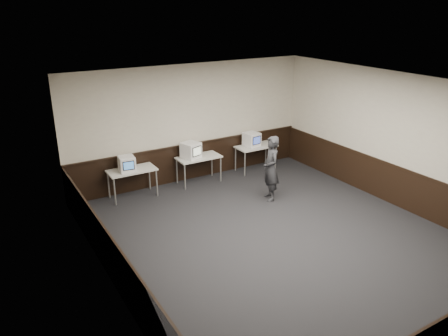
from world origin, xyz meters
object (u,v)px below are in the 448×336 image
object	(u,v)px
emac_right	(252,139)
desk_center	(199,159)
emac_left	(127,164)
person	(271,168)
desk_left	(132,172)
emac_center	(191,150)
desk_right	(256,148)

from	to	relation	value
emac_right	desk_center	bearing A→B (deg)	173.20
emac_left	person	bearing A→B (deg)	-24.91
emac_left	emac_right	xyz separation A→B (m)	(3.79, 0.08, 0.01)
emac_left	emac_right	bearing A→B (deg)	7.48
desk_left	emac_center	world-z (taller)	emac_center
desk_center	emac_right	distance (m)	1.79
desk_center	desk_right	size ratio (longest dim) A/B	1.00
emac_center	person	size ratio (longest dim) A/B	0.34
desk_right	emac_left	world-z (taller)	emac_left
emac_left	person	world-z (taller)	person
desk_right	person	bearing A→B (deg)	-114.62
desk_center	emac_left	xyz separation A→B (m)	(-2.02, -0.04, 0.26)
desk_left	emac_left	distance (m)	0.29
person	emac_left	bearing A→B (deg)	-103.58
desk_right	emac_left	bearing A→B (deg)	-179.39
desk_center	emac_center	xyz separation A→B (m)	(-0.22, 0.02, 0.29)
desk_right	desk_left	bearing A→B (deg)	180.00
desk_right	emac_right	world-z (taller)	emac_right
emac_left	emac_right	world-z (taller)	emac_right
desk_left	emac_center	xyz separation A→B (m)	(1.68, 0.02, 0.29)
emac_left	person	xyz separation A→B (m)	(3.06, -1.85, -0.11)
desk_right	emac_right	bearing A→B (deg)	162.50
desk_right	person	xyz separation A→B (m)	(-0.87, -1.89, 0.15)
desk_right	person	size ratio (longest dim) A/B	0.73
desk_center	emac_center	bearing A→B (deg)	174.93
desk_center	desk_right	world-z (taller)	same
desk_left	person	bearing A→B (deg)	-32.78
desk_left	emac_right	bearing A→B (deg)	0.65
emac_center	desk_right	bearing A→B (deg)	-18.63
emac_right	desk_left	bearing A→B (deg)	172.50
desk_left	desk_right	distance (m)	3.80
desk_center	emac_left	bearing A→B (deg)	-178.81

